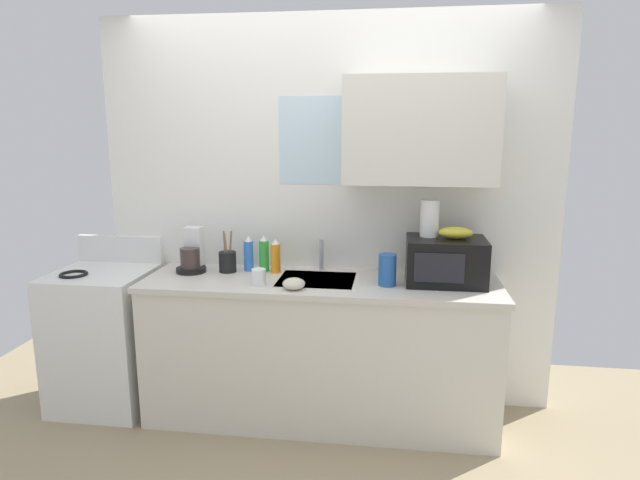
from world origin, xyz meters
name	(u,v)px	position (x,y,z in m)	size (l,w,h in m)	color
kitchen_wall_assembly	(343,199)	(0.11, 0.31, 1.36)	(2.93, 0.42, 2.50)	white
counter_unit	(320,349)	(0.00, 0.00, 0.46)	(2.16, 0.63, 0.90)	silver
sink_faucet	(321,255)	(-0.02, 0.24, 1.00)	(0.03, 0.03, 0.20)	#B2B5BA
stove_range	(106,337)	(-1.42, 0.00, 0.46)	(0.60, 0.60, 1.08)	white
microwave	(446,261)	(0.74, 0.05, 1.04)	(0.46, 0.35, 0.27)	black
banana_bunch	(456,233)	(0.79, 0.05, 1.20)	(0.20, 0.11, 0.07)	gold
paper_towel_roll	(430,218)	(0.64, 0.10, 1.28)	(0.11, 0.11, 0.22)	white
coffee_maker	(192,255)	(-0.84, 0.11, 1.00)	(0.19, 0.21, 0.28)	black
dish_soap_bottle_orange	(276,257)	(-0.30, 0.14, 1.00)	(0.06, 0.06, 0.22)	orange
dish_soap_bottle_green	(264,254)	(-0.38, 0.16, 1.01)	(0.06, 0.06, 0.24)	green
dish_soap_bottle_blue	(249,254)	(-0.49, 0.17, 1.01)	(0.06, 0.06, 0.23)	blue
cereal_canister	(387,270)	(0.40, -0.05, 0.99)	(0.10, 0.10, 0.19)	#2659A5
mug_white	(259,277)	(-0.34, -0.14, 0.95)	(0.08, 0.08, 0.10)	white
utensil_crock	(228,261)	(-0.61, 0.12, 0.97)	(0.11, 0.11, 0.27)	black
small_bowl	(294,284)	(-0.12, -0.20, 0.93)	(0.13, 0.13, 0.07)	beige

